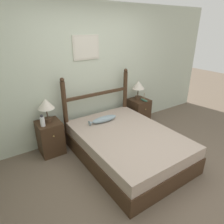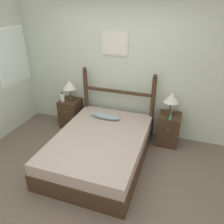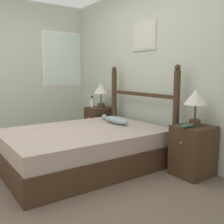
{
  "view_description": "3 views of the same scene",
  "coord_description": "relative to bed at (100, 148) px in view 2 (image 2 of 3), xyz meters",
  "views": [
    {
      "loc": [
        -1.83,
        -1.72,
        2.14
      ],
      "look_at": [
        -0.0,
        0.99,
        0.72
      ],
      "focal_mm": 32.0,
      "sensor_mm": 36.0,
      "label": 1
    },
    {
      "loc": [
        1.19,
        -2.23,
        2.48
      ],
      "look_at": [
        0.12,
        0.89,
        0.78
      ],
      "focal_mm": 35.0,
      "sensor_mm": 36.0,
      "label": 2
    },
    {
      "loc": [
        2.97,
        -1.05,
        1.21
      ],
      "look_at": [
        0.02,
        1.01,
        0.68
      ],
      "focal_mm": 42.0,
      "sensor_mm": 36.0,
      "label": 3
    }
  ],
  "objects": [
    {
      "name": "ground_plane",
      "position": [
        -0.02,
        -0.57,
        -0.24
      ],
      "size": [
        16.0,
        16.0,
        0.0
      ],
      "primitive_type": "plane",
      "color": "brown"
    },
    {
      "name": "nightstand_right",
      "position": [
        1.04,
        0.89,
        0.06
      ],
      "size": [
        0.4,
        0.44,
        0.6
      ],
      "color": "#3D2819",
      "rests_on": "ground_plane"
    },
    {
      "name": "table_lamp_left",
      "position": [
        -1.03,
        0.93,
        0.67
      ],
      "size": [
        0.28,
        0.28,
        0.43
      ],
      "color": "#422D1E",
      "rests_on": "nightstand_left"
    },
    {
      "name": "table_lamp_right",
      "position": [
        1.02,
        0.93,
        0.67
      ],
      "size": [
        0.28,
        0.28,
        0.43
      ],
      "color": "#422D1E",
      "rests_on": "nightstand_right"
    },
    {
      "name": "nightstand_left",
      "position": [
        -1.04,
        0.89,
        0.06
      ],
      "size": [
        0.4,
        0.44,
        0.6
      ],
      "color": "#3D2819",
      "rests_on": "ground_plane"
    },
    {
      "name": "headboard",
      "position": [
        -0.0,
        0.97,
        0.46
      ],
      "size": [
        1.46,
        0.09,
        1.32
      ],
      "color": "#3D2819",
      "rests_on": "ground_plane"
    },
    {
      "name": "wall_back",
      "position": [
        -0.02,
        1.16,
        1.04
      ],
      "size": [
        6.4,
        0.08,
        2.55
      ],
      "color": "beige",
      "rests_on": "ground_plane"
    },
    {
      "name": "fish_pillow",
      "position": [
        -0.11,
        0.58,
        0.3
      ],
      "size": [
        0.57,
        0.16,
        0.1
      ],
      "color": "#8499A3",
      "rests_on": "bed"
    },
    {
      "name": "bed",
      "position": [
        0.0,
        0.0,
        0.0
      ],
      "size": [
        1.46,
        2.03,
        0.48
      ],
      "color": "#3D2819",
      "rests_on": "ground_plane"
    },
    {
      "name": "model_boat",
      "position": [
        1.05,
        0.76,
        0.39
      ],
      "size": [
        0.06,
        0.22,
        0.19
      ],
      "color": "#386651",
      "rests_on": "nightstand_right"
    },
    {
      "name": "bottle",
      "position": [
        -1.15,
        0.81,
        0.45
      ],
      "size": [
        0.08,
        0.08,
        0.21
      ],
      "color": "white",
      "rests_on": "nightstand_left"
    }
  ]
}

